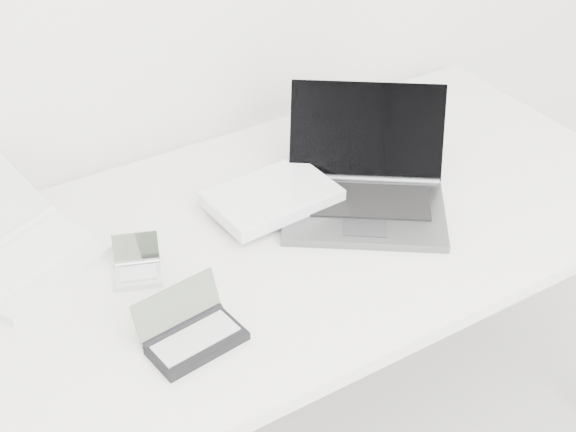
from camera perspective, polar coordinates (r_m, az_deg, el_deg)
desk at (r=1.69m, az=0.15°, el=-1.93°), size 1.60×0.80×0.73m
laptop_large at (r=1.70m, az=3.03°, el=1.76°), size 0.55×0.46×0.21m
netbook_open_white at (r=1.65m, az=-18.79°, el=-2.18°), size 0.40×0.43×0.12m
pda_silver at (r=1.56m, az=-10.64°, el=-3.67°), size 0.11×0.11×0.07m
palmtop_charcoal at (r=1.41m, az=-6.89°, el=-8.28°), size 0.18×0.14×0.09m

